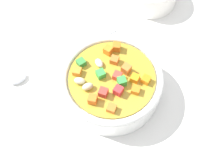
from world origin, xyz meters
TOP-DOWN VIEW (x-y plane):
  - ground_plane at (0.00, 0.00)cm, footprint 140.00×140.00cm
  - soup_bowl_main at (-0.01, -0.00)cm, footprint 16.23×16.23cm
  - spoon at (-11.91, 4.29)cm, footprint 17.72×15.74cm

SIDE VIEW (x-z plane):
  - ground_plane at x=0.00cm, z-range -2.00..0.00cm
  - spoon at x=-11.91cm, z-range -0.09..0.96cm
  - soup_bowl_main at x=-0.01cm, z-range -0.30..6.25cm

